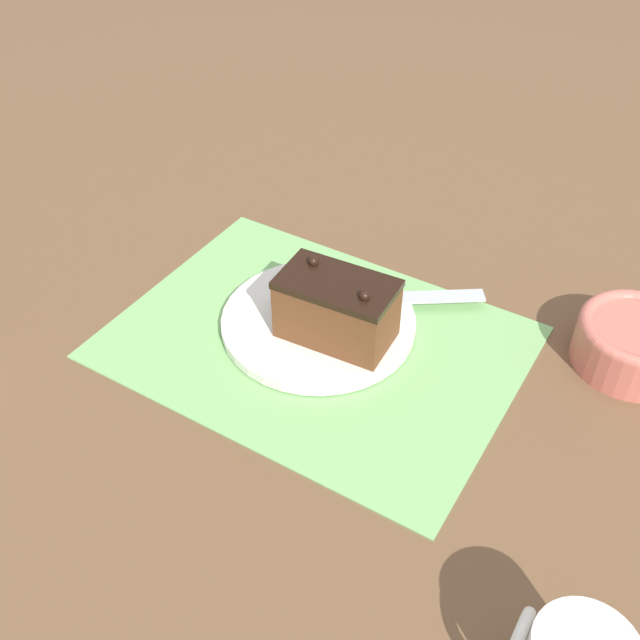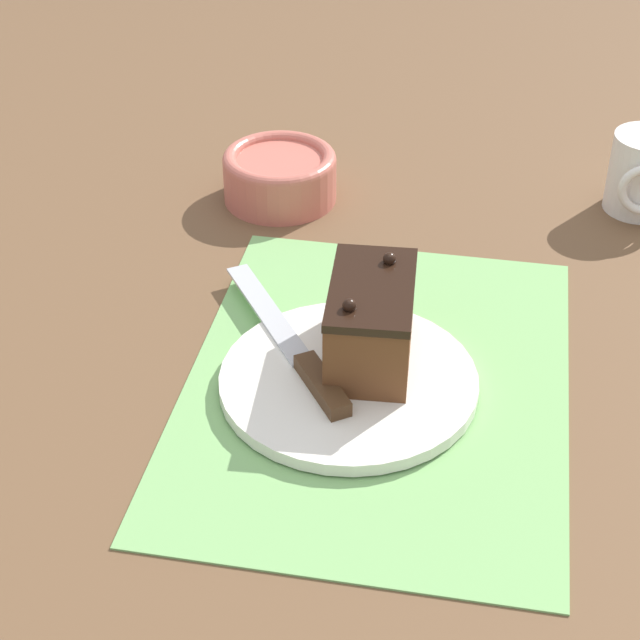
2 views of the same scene
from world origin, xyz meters
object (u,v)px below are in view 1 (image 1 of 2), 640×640
(cake_plate, at_px, (319,322))
(chocolate_cake, at_px, (337,308))
(serving_knife, at_px, (344,298))
(small_bowl, at_px, (635,342))

(cake_plate, xyz_separation_m, chocolate_cake, (-0.03, 0.01, 0.05))
(cake_plate, bearing_deg, chocolate_cake, 156.56)
(cake_plate, bearing_deg, serving_knife, -103.16)
(cake_plate, relative_size, chocolate_cake, 1.72)
(cake_plate, distance_m, chocolate_cake, 0.06)
(serving_knife, xyz_separation_m, small_bowl, (-0.32, -0.09, 0.01))
(serving_knife, bearing_deg, chocolate_cake, -13.08)
(small_bowl, bearing_deg, serving_knife, 15.81)
(chocolate_cake, relative_size, serving_knife, 0.60)
(chocolate_cake, relative_size, small_bowl, 1.03)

